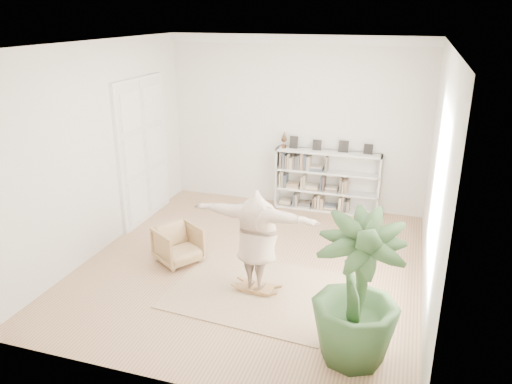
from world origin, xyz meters
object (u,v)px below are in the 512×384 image
armchair (178,245)px  person (257,237)px  bookshelf (327,182)px  rocker_board (257,287)px  houseplant (357,291)px

armchair → person: 1.75m
bookshelf → person: bearing=-96.5°
rocker_board → person: bearing=121.0°
rocker_board → houseplant: 2.13m
bookshelf → armchair: 3.68m
rocker_board → houseplant: houseplant is taller
rocker_board → person: size_ratio=0.28×
person → houseplant: size_ratio=1.02×
person → bookshelf: bearing=-92.0°
armchair → bookshelf: bearing=0.9°
houseplant → rocker_board: bearing=145.0°
person → houseplant: 1.94m
rocker_board → houseplant: bearing=-30.6°
person → rocker_board: bearing=121.0°
houseplant → bookshelf: bearing=104.0°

